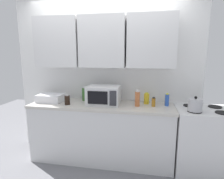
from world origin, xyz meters
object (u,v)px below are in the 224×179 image
kettle (195,105)px  bottle_yellow_mustard (147,99)px  bottle_amber_vinegar (154,102)px  stove_range (202,140)px  bottle_soy_dark (67,100)px  dish_rack (51,98)px  bottle_green_oil (85,94)px  microwave (104,95)px  bottle_blue_cleaner (167,100)px  bottle_spice_jar (137,99)px

kettle → bottle_yellow_mustard: 0.69m
bottle_amber_vinegar → stove_range: bearing=-1.9°
kettle → bottle_soy_dark: 1.79m
dish_rack → bottle_green_oil: (0.50, 0.17, 0.05)m
dish_rack → bottle_green_oil: size_ratio=1.67×
bottle_soy_dark → bottle_yellow_mustard: 1.20m
microwave → bottle_amber_vinegar: size_ratio=3.53×
bottle_amber_vinegar → bottle_yellow_mustard: (-0.10, 0.13, 0.02)m
dish_rack → bottle_soy_dark: bottle_soy_dark is taller
microwave → bottle_green_oil: microwave is taller
stove_range → bottle_blue_cleaner: bottle_blue_cleaner is taller
stove_range → microwave: microwave is taller
dish_rack → bottle_soy_dark: size_ratio=2.45×
stove_range → bottle_amber_vinegar: (-0.69, 0.02, 0.51)m
stove_range → dish_rack: size_ratio=2.40×
stove_range → bottle_amber_vinegar: 0.86m
stove_range → bottle_yellow_mustard: bottle_yellow_mustard is taller
bottle_green_oil → bottle_yellow_mustard: bottle_green_oil is taller
dish_rack → bottle_soy_dark: bearing=-21.0°
bottle_green_oil → bottle_blue_cleaner: bottle_green_oil is taller
bottle_spice_jar → microwave: bearing=177.0°
bottle_soy_dark → stove_range: bearing=3.1°
bottle_blue_cleaner → bottle_green_oil: bearing=176.0°
bottle_amber_vinegar → bottle_blue_cleaner: bearing=20.7°
bottle_amber_vinegar → bottle_blue_cleaner: (0.19, 0.07, 0.02)m
bottle_spice_jar → dish_rack: bearing=178.8°
dish_rack → bottle_yellow_mustard: 1.50m
stove_range → bottle_soy_dark: (-1.96, -0.11, 0.52)m
microwave → bottle_spice_jar: size_ratio=1.98×
stove_range → bottle_soy_dark: bearing=-176.9°
bottle_blue_cleaner → bottle_soy_dark: bearing=-172.1°
bottle_soy_dark → bottle_amber_vinegar: (1.27, 0.13, -0.01)m
bottle_green_oil → bottle_amber_vinegar: bearing=-8.5°
bottle_soy_dark → bottle_green_oil: 0.34m
kettle → bottle_green_oil: bearing=168.6°
dish_rack → microwave: bearing=-0.2°
bottle_spice_jar → bottle_yellow_mustard: (0.13, 0.17, -0.03)m
bottle_spice_jar → bottle_blue_cleaner: (0.43, 0.11, -0.03)m
stove_range → dish_rack: dish_rack is taller
kettle → microwave: size_ratio=0.41×
dish_rack → bottle_amber_vinegar: size_ratio=2.79×
kettle → bottle_soy_dark: (-1.79, 0.03, -0.02)m
bottle_blue_cleaner → bottle_amber_vinegar: bearing=-159.3°
stove_range → bottle_soy_dark: size_ratio=5.88×
microwave → bottle_blue_cleaner: (0.93, 0.08, -0.05)m
microwave → bottle_soy_dark: size_ratio=3.10×
stove_range → bottle_green_oil: (-1.79, 0.19, 0.55)m
bottle_amber_vinegar → bottle_soy_dark: bearing=-174.1°
dish_rack → bottle_spice_jar: (1.37, -0.03, 0.05)m
stove_range → kettle: 0.59m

